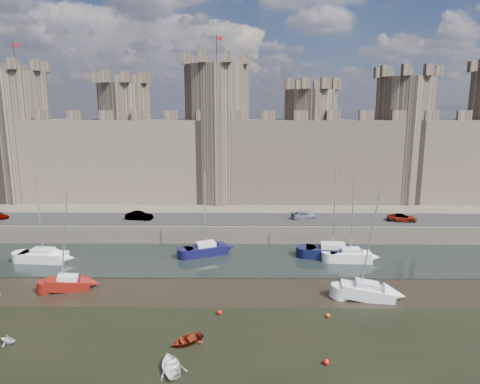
{
  "coord_description": "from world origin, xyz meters",
  "views": [
    {
      "loc": [
        6.68,
        -26.39,
        18.55
      ],
      "look_at": [
        6.19,
        22.0,
        8.97
      ],
      "focal_mm": 32.0,
      "sensor_mm": 36.0,
      "label": 1
    }
  ],
  "objects": [
    {
      "name": "buoy_3",
      "position": [
        14.23,
        9.18,
        0.2
      ],
      "size": [
        0.41,
        0.41,
        0.41
      ],
      "primitive_type": "sphere",
      "color": "#EB440A",
      "rests_on": "ground"
    },
    {
      "name": "sailboat_5",
      "position": [
        18.79,
        13.09,
        0.79
      ],
      "size": [
        5.38,
        2.66,
        11.13
      ],
      "rotation": [
        0.0,
        0.0,
        -0.13
      ],
      "color": "silver",
      "rests_on": "ground"
    },
    {
      "name": "ground",
      "position": [
        0.0,
        0.0,
        0.0
      ],
      "size": [
        160.0,
        160.0,
        0.0
      ],
      "primitive_type": "plane",
      "color": "black",
      "rests_on": "ground"
    },
    {
      "name": "dinghy_2",
      "position": [
        1.49,
        1.11,
        0.28
      ],
      "size": [
        2.78,
        3.25,
        0.57
      ],
      "primitive_type": "imported",
      "rotation": [
        1.57,
        0.0,
        3.49
      ],
      "color": "white",
      "rests_on": "ground"
    },
    {
      "name": "car_3",
      "position": [
        29.27,
        33.01,
        3.06
      ],
      "size": [
        4.36,
        2.65,
        1.13
      ],
      "primitive_type": "imported",
      "rotation": [
        0.0,
        0.0,
        1.37
      ],
      "color": "gray",
      "rests_on": "quay"
    },
    {
      "name": "buoy_5",
      "position": [
        12.73,
        2.0,
        0.22
      ],
      "size": [
        0.44,
        0.44,
        0.44
      ],
      "primitive_type": "sphere",
      "color": "red",
      "rests_on": "ground"
    },
    {
      "name": "sailboat_0",
      "position": [
        -17.84,
        22.91,
        0.81
      ],
      "size": [
        5.75,
        2.67,
        10.44
      ],
      "rotation": [
        0.0,
        0.0,
        -0.09
      ],
      "color": "white",
      "rests_on": "ground"
    },
    {
      "name": "quay",
      "position": [
        0.0,
        60.0,
        1.25
      ],
      "size": [
        160.0,
        60.0,
        2.5
      ],
      "primitive_type": "cube",
      "color": "#4C443A",
      "rests_on": "ground"
    },
    {
      "name": "dinghy_4",
      "position": [
        2.1,
        4.72,
        0.28
      ],
      "size": [
        3.36,
        3.16,
        0.57
      ],
      "primitive_type": "imported",
      "rotation": [
        1.57,
        0.0,
        5.31
      ],
      "color": "maroon",
      "rests_on": "ground"
    },
    {
      "name": "castle",
      "position": [
        -0.64,
        48.0,
        11.67
      ],
      "size": [
        108.5,
        11.0,
        29.0
      ],
      "color": "#42382B",
      "rests_on": "quay"
    },
    {
      "name": "car_2",
      "position": [
        15.41,
        34.41,
        3.05
      ],
      "size": [
        4.1,
        2.66,
        1.11
      ],
      "primitive_type": "imported",
      "rotation": [
        0.0,
        0.0,
        1.89
      ],
      "color": "gray",
      "rests_on": "quay"
    },
    {
      "name": "dinghy_3",
      "position": [
        -12.13,
        4.49,
        0.37
      ],
      "size": [
        1.71,
        1.57,
        0.75
      ],
      "primitive_type": "imported",
      "rotation": [
        1.57,
        0.0,
        1.29
      ],
      "color": "silver",
      "rests_on": "ground"
    },
    {
      "name": "road",
      "position": [
        0.0,
        34.0,
        2.55
      ],
      "size": [
        160.0,
        7.0,
        0.1
      ],
      "primitive_type": "cube",
      "color": "black",
      "rests_on": "quay"
    },
    {
      "name": "water_channel",
      "position": [
        0.0,
        24.0,
        0.04
      ],
      "size": [
        160.0,
        12.0,
        0.08
      ],
      "primitive_type": "cube",
      "color": "black",
      "rests_on": "ground"
    },
    {
      "name": "sailboat_2",
      "position": [
        19.64,
        23.33,
        0.85
      ],
      "size": [
        5.08,
        2.18,
        10.77
      ],
      "rotation": [
        0.0,
        0.0,
        -0.05
      ],
      "color": "white",
      "rests_on": "ground"
    },
    {
      "name": "car_1",
      "position": [
        -8.55,
        33.51,
        3.14
      ],
      "size": [
        4.04,
        1.91,
        1.28
      ],
      "primitive_type": "imported",
      "rotation": [
        0.0,
        0.0,
        1.42
      ],
      "color": "gray",
      "rests_on": "quay"
    },
    {
      "name": "sailboat_3",
      "position": [
        17.76,
        24.75,
        0.87
      ],
      "size": [
        6.84,
        3.36,
        11.51
      ],
      "rotation": [
        0.0,
        0.0,
        -0.13
      ],
      "color": "black",
      "rests_on": "ground"
    },
    {
      "name": "sailboat_4",
      "position": [
        -11.48,
        14.86,
        0.75
      ],
      "size": [
        4.66,
        2.69,
        10.24
      ],
      "rotation": [
        0.0,
        0.0,
        0.24
      ],
      "color": "maroon",
      "rests_on": "ground"
    },
    {
      "name": "buoy_1",
      "position": [
        4.43,
        9.64,
        0.22
      ],
      "size": [
        0.45,
        0.45,
        0.45
      ],
      "primitive_type": "sphere",
      "color": "red",
      "rests_on": "ground"
    },
    {
      "name": "sailboat_1",
      "position": [
        1.8,
        25.52,
        0.84
      ],
      "size": [
        5.76,
        4.07,
        10.76
      ],
      "rotation": [
        0.0,
        0.0,
        0.41
      ],
      "color": "black",
      "rests_on": "ground"
    }
  ]
}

